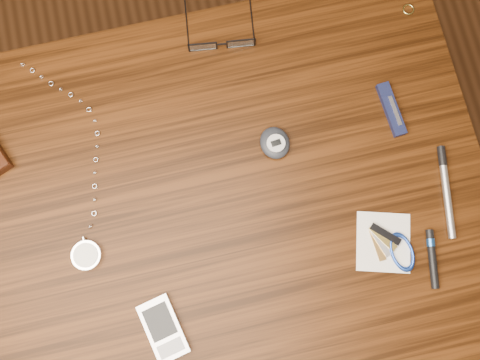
# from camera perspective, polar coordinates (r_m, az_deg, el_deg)

# --- Properties ---
(ground) EXTENTS (3.80, 3.80, 0.00)m
(ground) POSITION_cam_1_polar(r_m,az_deg,el_deg) (1.64, -2.78, -6.52)
(ground) COLOR #472814
(ground) RESTS_ON ground
(desk) EXTENTS (1.00, 0.70, 0.75)m
(desk) POSITION_cam_1_polar(r_m,az_deg,el_deg) (1.00, -4.56, -3.94)
(desk) COLOR #331808
(desk) RESTS_ON ground
(eyeglasses) EXTENTS (0.13, 0.14, 0.03)m
(eyeglasses) POSITION_cam_1_polar(r_m,az_deg,el_deg) (0.97, -2.00, 14.55)
(eyeglasses) COLOR black
(eyeglasses) RESTS_ON desk
(gold_ring) EXTENTS (0.02, 0.02, 0.00)m
(gold_ring) POSITION_cam_1_polar(r_m,az_deg,el_deg) (1.05, 17.52, 16.97)
(gold_ring) COLOR tan
(gold_ring) RESTS_ON desk
(pocket_watch) EXTENTS (0.12, 0.38, 0.02)m
(pocket_watch) POSITION_cam_1_polar(r_m,az_deg,el_deg) (0.92, -16.14, -6.78)
(pocket_watch) COLOR white
(pocket_watch) RESTS_ON desk
(pda_phone) EXTENTS (0.07, 0.11, 0.01)m
(pda_phone) POSITION_cam_1_polar(r_m,az_deg,el_deg) (0.89, -8.18, -15.43)
(pda_phone) COLOR #B5B4B9
(pda_phone) RESTS_ON desk
(pedometer) EXTENTS (0.05, 0.06, 0.02)m
(pedometer) POSITION_cam_1_polar(r_m,az_deg,el_deg) (0.91, 3.74, 3.97)
(pedometer) COLOR black
(pedometer) RESTS_ON desk
(notepad_keys) EXTENTS (0.11, 0.12, 0.01)m
(notepad_keys) POSITION_cam_1_polar(r_m,az_deg,el_deg) (0.92, 15.98, -6.87)
(notepad_keys) COLOR white
(notepad_keys) RESTS_ON desk
(pocket_knife) EXTENTS (0.03, 0.10, 0.01)m
(pocket_knife) POSITION_cam_1_polar(r_m,az_deg,el_deg) (0.96, 15.84, 7.25)
(pocket_knife) COLOR #141B3A
(pocket_knife) RESTS_ON desk
(silver_pen) EXTENTS (0.04, 0.16, 0.01)m
(silver_pen) POSITION_cam_1_polar(r_m,az_deg,el_deg) (0.96, 21.08, -0.44)
(silver_pen) COLOR #A9A9AE
(silver_pen) RESTS_ON desk
(black_blue_pen) EXTENTS (0.03, 0.10, 0.01)m
(black_blue_pen) POSITION_cam_1_polar(r_m,az_deg,el_deg) (0.93, 19.81, -7.71)
(black_blue_pen) COLOR black
(black_blue_pen) RESTS_ON desk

